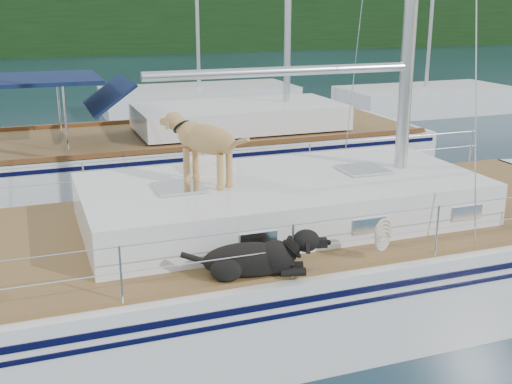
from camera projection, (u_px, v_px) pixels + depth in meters
name	position (u px, v px, depth m)	size (l,w,h in m)	color
ground	(227.00, 312.00, 8.71)	(120.00, 120.00, 0.00)	black
tree_line	(46.00, 15.00, 48.33)	(90.00, 3.00, 6.00)	black
shore_bank	(48.00, 47.00, 50.10)	(92.00, 1.00, 1.20)	#595147
main_sailboat	(232.00, 265.00, 8.54)	(12.00, 3.85, 14.01)	white
neighbor_sailboat	(196.00, 154.00, 14.98)	(11.00, 3.50, 13.30)	white
bg_boat_center	(199.00, 100.00, 24.29)	(7.20, 3.00, 11.65)	white
bg_boat_east	(425.00, 100.00, 24.23)	(6.40, 3.00, 11.65)	white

